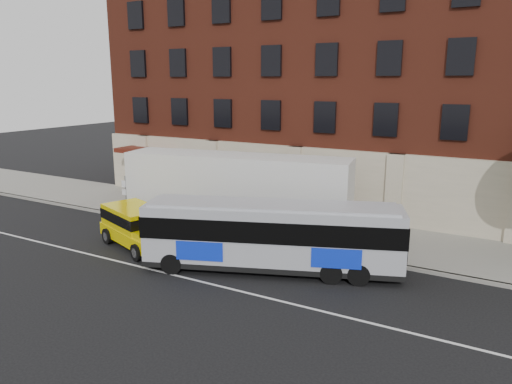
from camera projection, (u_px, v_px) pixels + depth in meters
The scene contains 9 objects.
ground at pixel (173, 281), 19.74m from camera, with size 120.00×120.00×0.00m, color black.
sidewalk at pixel (274, 224), 27.36m from camera, with size 60.00×6.00×0.15m, color gray.
kerb at pixel (247, 238), 24.81m from camera, with size 60.00×0.25×0.15m, color gray.
lane_line at pixel (181, 277), 20.16m from camera, with size 60.00×0.12×0.01m, color silver.
building at pixel (329, 87), 32.39m from camera, with size 30.00×12.10×15.00m.
sign_pole at pixel (125, 193), 28.68m from camera, with size 0.30×0.20×2.50m.
city_bus at pixel (272, 234), 20.47m from camera, with size 11.04×6.02×2.99m.
yellow_suv at pixel (137, 224), 23.64m from camera, with size 5.23×3.51×1.95m.
shipping_container at pixel (237, 193), 26.24m from camera, with size 12.62×4.62×4.12m.
Camera 1 is at (11.98, -14.37, 8.03)m, focal length 33.81 mm.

